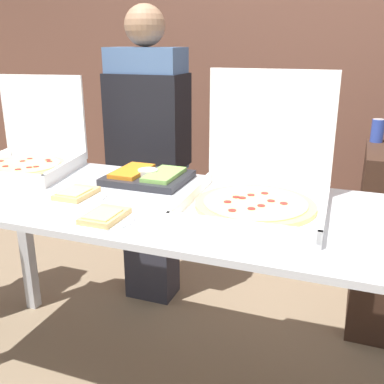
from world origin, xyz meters
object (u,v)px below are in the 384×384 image
(pizza_box_far_right, at_px, (29,154))
(person_server_vest, at_px, (149,145))
(soda_can_colored, at_px, (377,131))
(paper_plate_front_center, at_px, (105,217))
(pizza_box_near_left, at_px, (259,185))
(veggie_tray, at_px, (148,176))
(paper_plate_front_left, at_px, (76,194))

(pizza_box_far_right, distance_m, person_server_vest, 0.65)
(soda_can_colored, distance_m, person_server_vest, 1.25)
(pizza_box_far_right, height_order, paper_plate_front_center, pizza_box_far_right)
(pizza_box_near_left, xyz_separation_m, veggie_tray, (-0.53, 0.15, -0.06))
(paper_plate_front_left, xyz_separation_m, veggie_tray, (0.17, 0.30, 0.01))
(person_server_vest, bearing_deg, paper_plate_front_left, 94.99)
(paper_plate_front_center, distance_m, person_server_vest, 1.03)
(paper_plate_front_center, relative_size, veggie_tray, 0.59)
(pizza_box_far_right, distance_m, paper_plate_front_center, 0.81)
(paper_plate_front_center, relative_size, paper_plate_front_left, 0.86)
(paper_plate_front_center, height_order, paper_plate_front_left, same)
(pizza_box_near_left, height_order, person_server_vest, person_server_vest)
(person_server_vest, bearing_deg, veggie_tray, 115.37)
(pizza_box_near_left, bearing_deg, soda_can_colored, 66.00)
(paper_plate_front_left, bearing_deg, veggie_tray, 59.97)
(paper_plate_front_left, relative_size, person_server_vest, 0.14)
(veggie_tray, bearing_deg, pizza_box_near_left, -16.01)
(soda_can_colored, bearing_deg, pizza_box_near_left, -112.24)
(pizza_box_far_right, xyz_separation_m, veggie_tray, (0.62, 0.02, -0.06))
(soda_can_colored, bearing_deg, paper_plate_front_center, -123.43)
(paper_plate_front_left, bearing_deg, person_server_vest, 94.99)
(pizza_box_far_right, bearing_deg, person_server_vest, 45.27)
(pizza_box_far_right, bearing_deg, soda_can_colored, 20.00)
(pizza_box_far_right, xyz_separation_m, paper_plate_front_left, (0.44, -0.27, -0.07))
(pizza_box_far_right, height_order, veggie_tray, pizza_box_far_right)
(paper_plate_front_center, bearing_deg, soda_can_colored, 56.57)
(paper_plate_front_left, bearing_deg, pizza_box_far_right, 148.47)
(pizza_box_far_right, relative_size, person_server_vest, 0.31)
(paper_plate_front_center, bearing_deg, pizza_box_near_left, 34.28)
(pizza_box_near_left, distance_m, soda_can_colored, 1.11)
(pizza_box_near_left, xyz_separation_m, soda_can_colored, (0.42, 1.02, 0.05))
(veggie_tray, bearing_deg, paper_plate_front_center, -82.53)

